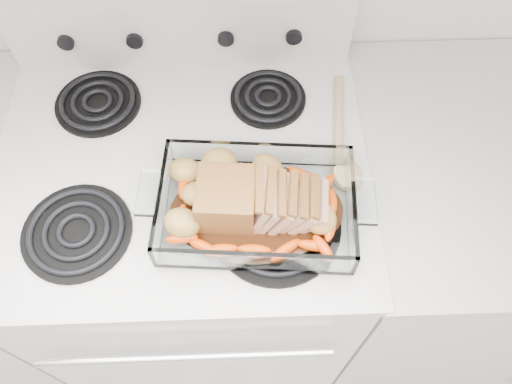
{
  "coord_description": "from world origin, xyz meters",
  "views": [
    {
      "loc": [
        0.14,
        1.07,
        1.8
      ],
      "look_at": [
        0.15,
        1.54,
        0.99
      ],
      "focal_mm": 35.0,
      "sensor_mm": 36.0,
      "label": 1
    }
  ],
  "objects_px": {
    "baking_dish": "(256,209)",
    "pork_roast": "(249,201)",
    "electric_range": "(201,249)",
    "counter_right": "(430,245)"
  },
  "relations": [
    {
      "from": "electric_range",
      "to": "counter_right",
      "type": "relative_size",
      "value": 1.2
    },
    {
      "from": "baking_dish",
      "to": "electric_range",
      "type": "bearing_deg",
      "value": 143.21
    },
    {
      "from": "electric_range",
      "to": "baking_dish",
      "type": "distance_m",
      "value": 0.52
    },
    {
      "from": "electric_range",
      "to": "pork_roast",
      "type": "bearing_deg",
      "value": -44.23
    },
    {
      "from": "pork_roast",
      "to": "baking_dish",
      "type": "bearing_deg",
      "value": -3.32
    },
    {
      "from": "counter_right",
      "to": "baking_dish",
      "type": "relative_size",
      "value": 2.56
    },
    {
      "from": "electric_range",
      "to": "baking_dish",
      "type": "xyz_separation_m",
      "value": [
        0.15,
        -0.14,
        0.48
      ]
    },
    {
      "from": "baking_dish",
      "to": "pork_roast",
      "type": "bearing_deg",
      "value": -175.4
    },
    {
      "from": "baking_dish",
      "to": "pork_roast",
      "type": "relative_size",
      "value": 1.51
    },
    {
      "from": "electric_range",
      "to": "baking_dish",
      "type": "relative_size",
      "value": 3.07
    }
  ]
}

